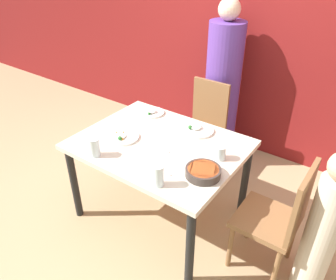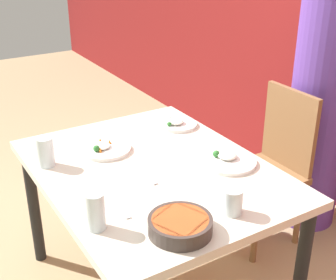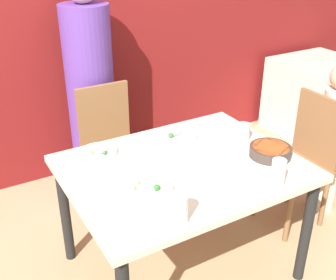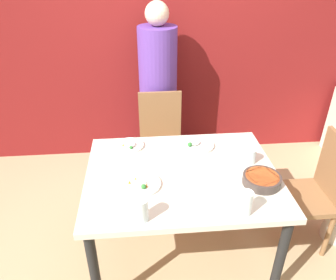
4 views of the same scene
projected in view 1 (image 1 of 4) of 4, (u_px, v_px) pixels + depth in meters
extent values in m
plane|color=tan|center=(161.00, 212.00, 2.88)|extent=(10.00, 10.00, 0.00)
cube|color=maroon|center=(249.00, 23.00, 3.19)|extent=(10.00, 0.06, 2.70)
cube|color=beige|center=(159.00, 145.00, 2.51)|extent=(1.24, 0.97, 0.04)
cylinder|color=black|center=(74.00, 183.00, 2.68)|extent=(0.06, 0.06, 0.69)
cylinder|color=black|center=(190.00, 248.00, 2.13)|extent=(0.06, 0.06, 0.69)
cylinder|color=black|center=(140.00, 139.00, 3.27)|extent=(0.06, 0.06, 0.69)
cylinder|color=black|center=(245.00, 181.00, 2.71)|extent=(0.06, 0.06, 0.69)
cube|color=brown|center=(199.00, 133.00, 3.22)|extent=(0.40, 0.40, 0.04)
cube|color=brown|center=(210.00, 103.00, 3.21)|extent=(0.38, 0.03, 0.47)
cylinder|color=brown|center=(176.00, 154.00, 3.30)|extent=(0.04, 0.04, 0.40)
cylinder|color=brown|center=(204.00, 165.00, 3.14)|extent=(0.04, 0.04, 0.40)
cylinder|color=brown|center=(193.00, 140.00, 3.53)|extent=(0.04, 0.04, 0.40)
cylinder|color=brown|center=(220.00, 150.00, 3.37)|extent=(0.04, 0.04, 0.40)
cube|color=brown|center=(266.00, 220.00, 2.23)|extent=(0.40, 0.40, 0.04)
cube|color=brown|center=(302.00, 203.00, 2.00)|extent=(0.03, 0.38, 0.47)
cylinder|color=brown|center=(249.00, 218.00, 2.54)|extent=(0.04, 0.04, 0.40)
cylinder|color=brown|center=(230.00, 246.00, 2.31)|extent=(0.04, 0.04, 0.40)
cylinder|color=brown|center=(292.00, 238.00, 2.38)|extent=(0.04, 0.04, 0.40)
cylinder|color=brown|center=(276.00, 270.00, 2.15)|extent=(0.04, 0.04, 0.40)
cylinder|color=#5B3893|center=(222.00, 93.00, 3.35)|extent=(0.35, 0.35, 1.41)
sphere|color=beige|center=(230.00, 9.00, 2.93)|extent=(0.21, 0.21, 0.21)
cylinder|color=beige|center=(320.00, 238.00, 2.04)|extent=(0.20, 0.20, 0.92)
cylinder|color=#3D332D|center=(203.00, 172.00, 2.14)|extent=(0.23, 0.23, 0.06)
cylinder|color=#BC5123|center=(203.00, 169.00, 2.12)|extent=(0.21, 0.21, 0.01)
cylinder|color=white|center=(123.00, 137.00, 2.55)|extent=(0.25, 0.25, 0.02)
ellipsoid|color=white|center=(120.00, 136.00, 2.53)|extent=(0.09, 0.09, 0.02)
cone|color=orange|center=(117.00, 132.00, 2.57)|extent=(0.02, 0.02, 0.02)
sphere|color=#2D702D|center=(120.00, 138.00, 2.49)|extent=(0.03, 0.03, 0.03)
cone|color=orange|center=(123.00, 132.00, 2.58)|extent=(0.02, 0.02, 0.02)
cone|color=orange|center=(123.00, 138.00, 2.49)|extent=(0.02, 0.02, 0.03)
cylinder|color=white|center=(152.00, 113.00, 2.91)|extent=(0.21, 0.21, 0.02)
ellipsoid|color=white|center=(151.00, 111.00, 2.88)|extent=(0.09, 0.09, 0.03)
sphere|color=#2D702D|center=(149.00, 113.00, 2.85)|extent=(0.02, 0.02, 0.02)
cone|color=orange|center=(147.00, 110.00, 2.90)|extent=(0.01, 0.01, 0.03)
cylinder|color=white|center=(198.00, 130.00, 2.64)|extent=(0.25, 0.25, 0.02)
ellipsoid|color=white|center=(196.00, 127.00, 2.64)|extent=(0.09, 0.09, 0.03)
cone|color=orange|center=(198.00, 126.00, 2.66)|extent=(0.02, 0.02, 0.03)
sphere|color=#2D702D|center=(190.00, 127.00, 2.63)|extent=(0.03, 0.03, 0.03)
cylinder|color=silver|center=(94.00, 147.00, 2.32)|extent=(0.08, 0.08, 0.14)
cylinder|color=silver|center=(220.00, 153.00, 2.29)|extent=(0.08, 0.08, 0.10)
cylinder|color=silver|center=(158.00, 176.00, 2.03)|extent=(0.07, 0.07, 0.15)
cube|color=silver|center=(162.00, 169.00, 2.21)|extent=(0.18, 0.05, 0.01)
cube|color=silver|center=(159.00, 149.00, 2.42)|extent=(0.18, 0.04, 0.01)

